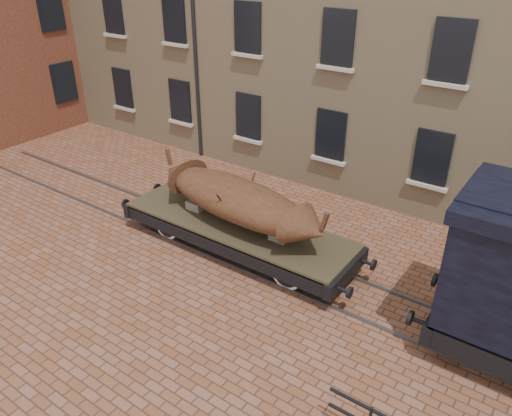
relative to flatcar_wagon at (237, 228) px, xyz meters
The scene contains 4 objects.
ground 2.92m from the flatcar_wagon, ahead, with size 90.00×90.00×0.00m, color brown.
rail_track 2.91m from the flatcar_wagon, ahead, with size 30.00×1.52×0.06m.
flatcar_wagon is the anchor object (origin of this frame).
iron_boat 0.97m from the flatcar_wagon, ahead, with size 6.08×2.30×1.48m.
Camera 1 is at (4.78, -9.78, 8.15)m, focal length 35.00 mm.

